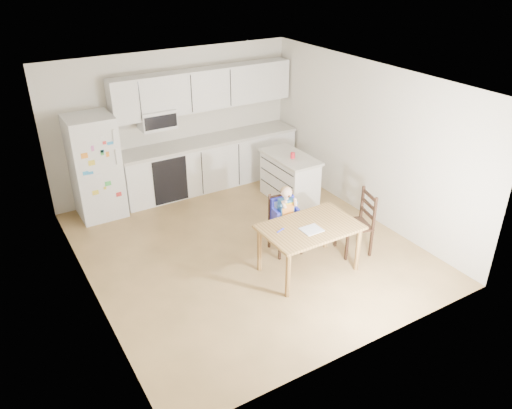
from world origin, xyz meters
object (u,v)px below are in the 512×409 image
object	(u,v)px
kitchen_island	(290,178)
chair_booster	(285,212)
red_cup	(293,155)
chair_side	(361,218)
dining_table	(310,232)
refrigerator	(95,167)

from	to	relation	value
kitchen_island	chair_booster	world-z (taller)	chair_booster
red_cup	chair_booster	bearing A→B (deg)	-128.71
kitchen_island	chair_side	distance (m)	1.89
dining_table	chair_booster	xyz separation A→B (m)	(0.01, 0.61, 0.02)
red_cup	chair_side	distance (m)	1.82
kitchen_island	dining_table	bearing A→B (deg)	-117.31
red_cup	chair_side	bearing A→B (deg)	-90.65
refrigerator	dining_table	bearing A→B (deg)	-57.22
refrigerator	chair_booster	world-z (taller)	refrigerator
red_cup	dining_table	distance (m)	2.07
chair_side	red_cup	bearing A→B (deg)	-165.49
chair_booster	chair_side	world-z (taller)	chair_booster
red_cup	dining_table	world-z (taller)	red_cup
kitchen_island	dining_table	world-z (taller)	kitchen_island
chair_booster	refrigerator	bearing A→B (deg)	135.97
red_cup	chair_booster	xyz separation A→B (m)	(-0.96, -1.19, -0.26)
dining_table	kitchen_island	bearing A→B (deg)	62.69
dining_table	chair_side	world-z (taller)	chair_side
dining_table	chair_side	bearing A→B (deg)	1.53
dining_table	chair_side	size ratio (longest dim) A/B	1.38
refrigerator	dining_table	xyz separation A→B (m)	(2.00, -3.11, -0.24)
refrigerator	red_cup	world-z (taller)	refrigerator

